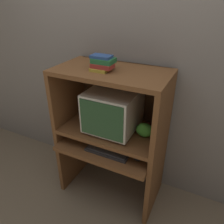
# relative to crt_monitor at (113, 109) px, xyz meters

# --- Properties ---
(ground_plane) EXTENTS (12.00, 12.00, 0.00)m
(ground_plane) POSITION_rel_crt_monitor_xyz_m (-0.01, -0.27, -0.95)
(ground_plane) COLOR #756651
(wall_back) EXTENTS (6.00, 0.06, 2.60)m
(wall_back) POSITION_rel_crt_monitor_xyz_m (-0.01, 0.32, 0.35)
(wall_back) COLOR gray
(wall_back) RESTS_ON ground_plane
(desk_base) EXTENTS (0.94, 0.59, 0.61)m
(desk_base) POSITION_rel_crt_monitor_xyz_m (-0.01, -0.05, -0.56)
(desk_base) COLOR brown
(desk_base) RESTS_ON ground_plane
(desk_monitor_shelf) EXTENTS (0.94, 0.53, 0.14)m
(desk_monitor_shelf) POSITION_rel_crt_monitor_xyz_m (-0.01, -0.00, -0.22)
(desk_monitor_shelf) COLOR brown
(desk_monitor_shelf) RESTS_ON desk_base
(hutch_upper) EXTENTS (0.94, 0.53, 0.55)m
(hutch_upper) POSITION_rel_crt_monitor_xyz_m (-0.01, 0.03, 0.17)
(hutch_upper) COLOR brown
(hutch_upper) RESTS_ON desk_monitor_shelf
(crt_monitor) EXTENTS (0.42, 0.45, 0.37)m
(crt_monitor) POSITION_rel_crt_monitor_xyz_m (0.00, 0.00, 0.00)
(crt_monitor) COLOR beige
(crt_monitor) RESTS_ON desk_monitor_shelf
(keyboard) EXTENTS (0.39, 0.14, 0.03)m
(keyboard) POSITION_rel_crt_monitor_xyz_m (0.03, -0.18, -0.32)
(keyboard) COLOR #2D2D30
(keyboard) RESTS_ON desk_base
(mouse) EXTENTS (0.07, 0.05, 0.03)m
(mouse) POSITION_rel_crt_monitor_xyz_m (0.30, -0.16, -0.32)
(mouse) COLOR black
(mouse) RESTS_ON desk_base
(snack_bag) EXTENTS (0.15, 0.11, 0.12)m
(snack_bag) POSITION_rel_crt_monitor_xyz_m (0.30, 0.00, -0.13)
(snack_bag) COLOR green
(snack_bag) RESTS_ON desk_monitor_shelf
(book_stack) EXTENTS (0.18, 0.14, 0.12)m
(book_stack) POSITION_rel_crt_monitor_xyz_m (-0.07, -0.05, 0.41)
(book_stack) COLOR gold
(book_stack) RESTS_ON hutch_upper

